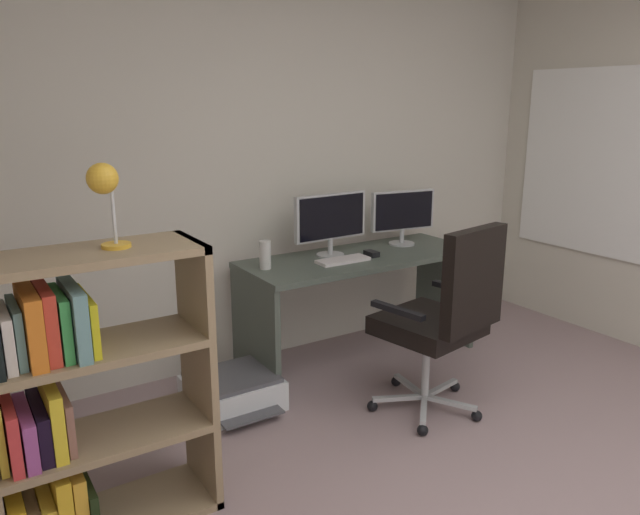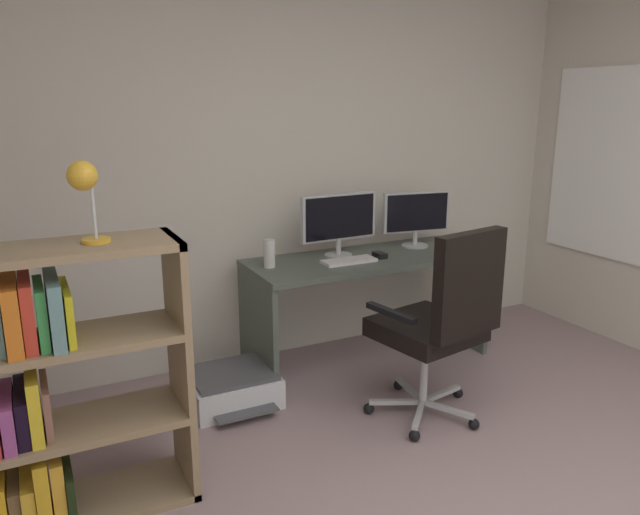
# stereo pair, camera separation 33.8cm
# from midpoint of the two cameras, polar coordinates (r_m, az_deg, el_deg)

# --- Properties ---
(wall_back) EXTENTS (4.50, 0.10, 2.53)m
(wall_back) POSITION_cam_midpoint_polar(r_m,az_deg,el_deg) (3.99, -7.75, 8.25)
(wall_back) COLOR beige
(wall_back) RESTS_ON ground
(window_pane) EXTENTS (0.01, 1.25, 1.25)m
(window_pane) POSITION_cam_midpoint_polar(r_m,az_deg,el_deg) (4.75, 23.33, 8.15)
(window_pane) COLOR white
(window_frame) EXTENTS (0.02, 1.33, 1.33)m
(window_frame) POSITION_cam_midpoint_polar(r_m,az_deg,el_deg) (4.75, 23.28, 8.15)
(window_frame) COLOR white
(desk) EXTENTS (1.58, 0.60, 0.72)m
(desk) POSITION_cam_midpoint_polar(r_m,az_deg,el_deg) (3.97, 1.34, -2.35)
(desk) COLOR #485248
(desk) RESTS_ON ground
(monitor_main) EXTENTS (0.53, 0.18, 0.40)m
(monitor_main) POSITION_cam_midpoint_polar(r_m,az_deg,el_deg) (3.85, -1.51, 3.60)
(monitor_main) COLOR #B2B5B7
(monitor_main) RESTS_ON desk
(monitor_secondary) EXTENTS (0.48, 0.18, 0.38)m
(monitor_secondary) POSITION_cam_midpoint_polar(r_m,az_deg,el_deg) (4.19, 5.53, 4.18)
(monitor_secondary) COLOR #B2B5B7
(monitor_secondary) RESTS_ON desk
(keyboard) EXTENTS (0.34, 0.13, 0.02)m
(keyboard) POSITION_cam_midpoint_polar(r_m,az_deg,el_deg) (3.76, -0.39, -0.29)
(keyboard) COLOR silver
(keyboard) RESTS_ON desk
(computer_mouse) EXTENTS (0.06, 0.10, 0.03)m
(computer_mouse) POSITION_cam_midpoint_polar(r_m,az_deg,el_deg) (3.89, 2.41, 0.34)
(computer_mouse) COLOR black
(computer_mouse) RESTS_ON desk
(desktop_speaker) EXTENTS (0.07, 0.07, 0.17)m
(desktop_speaker) POSITION_cam_midpoint_polar(r_m,az_deg,el_deg) (3.62, -7.87, 0.22)
(desktop_speaker) COLOR silver
(desktop_speaker) RESTS_ON desk
(office_chair) EXTENTS (0.64, 0.67, 1.08)m
(office_chair) POSITION_cam_midpoint_polar(r_m,az_deg,el_deg) (3.26, 8.74, -5.25)
(office_chair) COLOR #B7BABC
(office_chair) RESTS_ON ground
(bookshelf) EXTENTS (0.84, 0.36, 1.16)m
(bookshelf) POSITION_cam_midpoint_polar(r_m,az_deg,el_deg) (2.63, -25.77, -12.43)
(bookshelf) COLOR #907857
(bookshelf) RESTS_ON ground
(desk_lamp) EXTENTS (0.14, 0.12, 0.32)m
(desk_lamp) POSITION_cam_midpoint_polar(r_m,az_deg,el_deg) (2.42, -23.54, 6.09)
(desk_lamp) COLOR gold
(desk_lamp) RESTS_ON bookshelf
(printer) EXTENTS (0.50, 0.52, 0.19)m
(printer) POSITION_cam_midpoint_polar(r_m,az_deg,el_deg) (3.57, -11.00, -12.33)
(printer) COLOR silver
(printer) RESTS_ON ground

